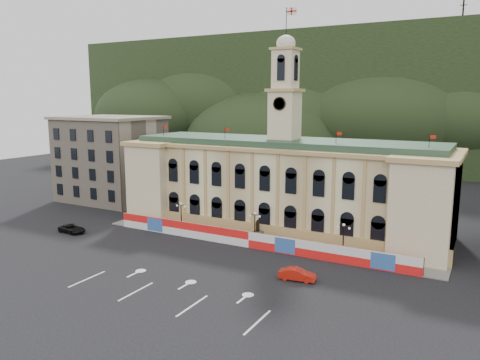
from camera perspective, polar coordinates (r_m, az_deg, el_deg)
The scene contains 13 objects.
ground at distance 59.96m, azimuth -5.74°, elevation -12.11°, with size 260.00×260.00×0.00m, color black.
lane_markings at distance 56.24m, azimuth -8.70°, elevation -13.71°, with size 26.00×10.00×0.02m, color white, non-canonical shape.
hill_ridge at distance 170.67m, azimuth 18.21°, elevation 8.42°, with size 230.00×80.00×64.00m.
city_hall at distance 81.20m, azimuth 5.23°, elevation -0.48°, with size 56.20×17.60×37.10m.
side_building_left at distance 107.81m, azimuth -15.47°, elevation 2.56°, with size 21.00×17.00×18.60m.
hoarding_fence at distance 71.70m, azimuth 1.15°, elevation -7.28°, with size 50.00×0.44×2.50m.
pavement at distance 74.35m, azimuth 2.07°, elevation -7.60°, with size 56.00×5.50×0.16m, color slate.
statue at distance 74.24m, azimuth 2.16°, elevation -6.73°, with size 1.40×1.40×3.72m.
lamp_left at distance 79.95m, azimuth -7.19°, elevation -4.19°, with size 1.96×0.44×5.15m.
lamp_center at distance 72.86m, azimuth 1.82°, elevation -5.51°, with size 1.96×0.44×5.15m.
lamp_right at distance 67.95m, azimuth 12.48°, elevation -6.88°, with size 1.96×0.44×5.15m.
red_sedan at distance 59.96m, azimuth 7.00°, elevation -11.35°, with size 4.85×2.33×1.53m, color #B9180D.
black_suv at distance 84.44m, azimuth -19.80°, elevation -5.61°, with size 5.14×2.60×1.40m, color black.
Camera 1 is at (31.70, -45.69, 22.41)m, focal length 35.00 mm.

